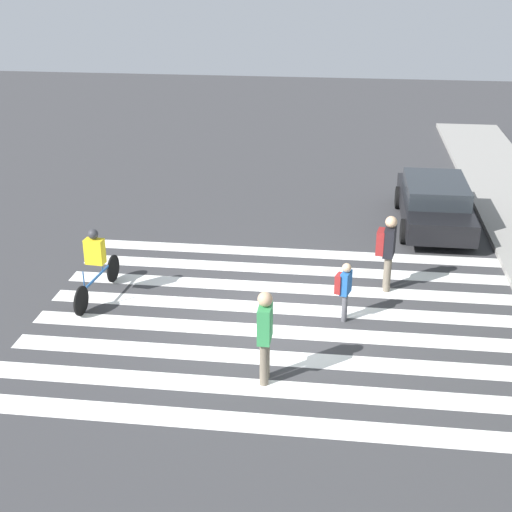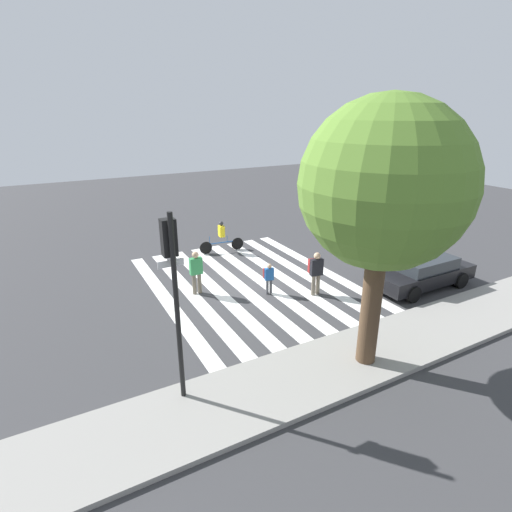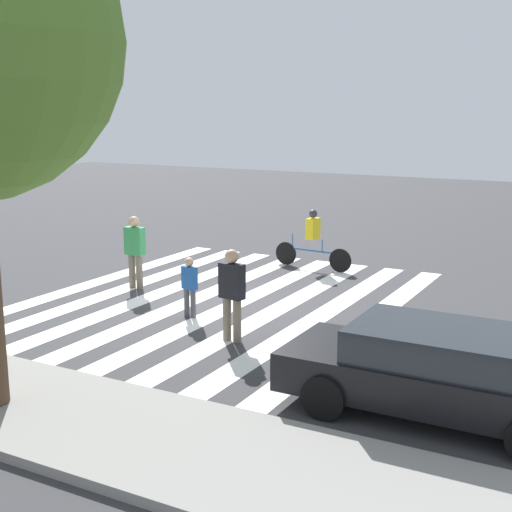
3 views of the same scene
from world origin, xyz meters
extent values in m
plane|color=#38383A|center=(0.00, 0.00, 0.00)|extent=(60.00, 60.00, 0.00)
cube|color=white|center=(-3.51, 0.00, 0.00)|extent=(0.52, 10.00, 0.01)
cube|color=white|center=(-2.51, 0.00, 0.00)|extent=(0.52, 10.00, 0.01)
cube|color=white|center=(-1.50, 0.00, 0.00)|extent=(0.52, 10.00, 0.01)
cube|color=white|center=(-0.50, 0.00, 0.00)|extent=(0.52, 10.00, 0.01)
cube|color=white|center=(0.50, 0.00, 0.00)|extent=(0.52, 10.00, 0.01)
cube|color=white|center=(1.50, 0.00, 0.00)|extent=(0.52, 10.00, 0.01)
cube|color=white|center=(2.51, 0.00, 0.00)|extent=(0.52, 10.00, 0.01)
cube|color=white|center=(3.51, 0.00, 0.00)|extent=(0.52, 10.00, 0.01)
cylinder|color=#6B6051|center=(2.16, -0.07, 0.41)|extent=(0.15, 0.15, 0.83)
cylinder|color=#6B6051|center=(2.38, -0.07, 0.41)|extent=(0.15, 0.15, 0.83)
cube|color=#338C4C|center=(2.27, -0.07, 1.15)|extent=(0.49, 0.23, 0.65)
sphere|color=tan|center=(2.27, -0.07, 1.61)|extent=(0.26, 0.26, 0.26)
cylinder|color=#4C4C51|center=(-0.26, 1.29, 0.30)|extent=(0.11, 0.11, 0.60)
cylinder|color=#4C4C51|center=(-0.10, 1.29, 0.30)|extent=(0.11, 0.11, 0.60)
cube|color=#1E5199|center=(-0.18, 1.29, 0.83)|extent=(0.38, 0.25, 0.47)
sphere|color=tan|center=(-0.18, 1.29, 1.16)|extent=(0.19, 0.19, 0.19)
cube|color=maroon|center=(-0.14, 1.16, 0.83)|extent=(0.28, 0.19, 0.40)
cylinder|color=#6B6051|center=(-1.83, 2.21, 0.41)|extent=(0.15, 0.15, 0.82)
cylinder|color=#6B6051|center=(-1.62, 2.21, 0.41)|extent=(0.15, 0.15, 0.82)
cube|color=black|center=(-1.72, 2.21, 1.15)|extent=(0.51, 0.30, 0.65)
sphere|color=tan|center=(-1.72, 2.21, 1.60)|extent=(0.26, 0.26, 0.26)
cube|color=maroon|center=(-1.69, 2.02, 1.15)|extent=(0.38, 0.23, 0.55)
cylinder|color=black|center=(0.29, -4.11, 0.31)|extent=(0.63, 0.10, 0.63)
cylinder|color=black|center=(-1.37, -3.95, 0.31)|extent=(0.63, 0.10, 0.63)
cube|color=#1E4C8C|center=(-0.54, -4.03, 0.49)|extent=(1.41, 0.17, 0.04)
cylinder|color=#1E4C8C|center=(-0.83, -4.00, 0.65)|extent=(0.03, 0.03, 0.32)
cylinder|color=#1E4C8C|center=(0.08, -4.09, 0.69)|extent=(0.03, 0.03, 0.40)
cube|color=yellow|center=(-0.54, -4.03, 1.08)|extent=(0.28, 0.42, 0.55)
sphere|color=#333338|center=(-0.54, -4.03, 1.48)|extent=(0.22, 0.22, 0.22)
cube|color=black|center=(-5.90, 3.64, 0.54)|extent=(4.40, 1.76, 0.56)
cube|color=#23282D|center=(-5.90, 3.64, 1.05)|extent=(2.42, 1.61, 0.46)
cylinder|color=black|center=(-4.53, 4.48, 0.32)|extent=(0.64, 0.20, 0.64)
cylinder|color=black|center=(-4.54, 2.78, 0.32)|extent=(0.64, 0.20, 0.64)
cylinder|color=black|center=(-7.25, 4.49, 0.32)|extent=(0.64, 0.20, 0.64)
cylinder|color=black|center=(-7.26, 2.79, 0.32)|extent=(0.64, 0.20, 0.64)
camera|label=1|loc=(12.85, 1.11, 7.01)|focal=50.00mm
camera|label=2|loc=(6.99, 13.45, 6.82)|focal=28.00mm
camera|label=3|loc=(-8.11, 13.02, 4.25)|focal=50.00mm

